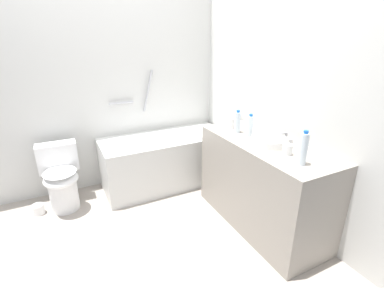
# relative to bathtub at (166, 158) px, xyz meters

# --- Properties ---
(ground_plane) EXTENTS (3.76, 3.76, 0.00)m
(ground_plane) POSITION_rel_bathtub_xyz_m (-0.61, -0.88, -0.32)
(ground_plane) COLOR #9E9389
(wall_back_tiled) EXTENTS (3.16, 0.10, 2.31)m
(wall_back_tiled) POSITION_rel_bathtub_xyz_m (-0.61, 0.37, 0.84)
(wall_back_tiled) COLOR silver
(wall_back_tiled) RESTS_ON ground_plane
(wall_right_mirror) EXTENTS (0.10, 2.81, 2.31)m
(wall_right_mirror) POSITION_rel_bathtub_xyz_m (0.82, -0.88, 0.84)
(wall_right_mirror) COLOR silver
(wall_right_mirror) RESTS_ON ground_plane
(bathtub) EXTENTS (1.48, 0.65, 1.33)m
(bathtub) POSITION_rel_bathtub_xyz_m (0.00, 0.00, 0.00)
(bathtub) COLOR silver
(bathtub) RESTS_ON ground_plane
(toilet) EXTENTS (0.39, 0.49, 0.68)m
(toilet) POSITION_rel_bathtub_xyz_m (-1.16, -0.01, 0.02)
(toilet) COLOR white
(toilet) RESTS_ON ground_plane
(vanity_counter) EXTENTS (0.55, 1.32, 0.83)m
(vanity_counter) POSITION_rel_bathtub_xyz_m (0.50, -1.14, 0.10)
(vanity_counter) COLOR gray
(vanity_counter) RESTS_ON ground_plane
(sink_basin) EXTENTS (0.30, 0.30, 0.06)m
(sink_basin) POSITION_rel_bathtub_xyz_m (0.49, -1.19, 0.54)
(sink_basin) COLOR white
(sink_basin) RESTS_ON vanity_counter
(sink_faucet) EXTENTS (0.13, 0.15, 0.09)m
(sink_faucet) POSITION_rel_bathtub_xyz_m (0.66, -1.19, 0.55)
(sink_faucet) COLOR #ADADB2
(sink_faucet) RESTS_ON vanity_counter
(water_bottle_0) EXTENTS (0.06, 0.06, 0.21)m
(water_bottle_0) POSITION_rel_bathtub_xyz_m (0.47, -0.94, 0.61)
(water_bottle_0) COLOR silver
(water_bottle_0) RESTS_ON vanity_counter
(water_bottle_1) EXTENTS (0.06, 0.06, 0.26)m
(water_bottle_1) POSITION_rel_bathtub_xyz_m (0.42, -1.60, 0.63)
(water_bottle_1) COLOR silver
(water_bottle_1) RESTS_ON vanity_counter
(water_bottle_2) EXTENTS (0.06, 0.06, 0.22)m
(water_bottle_2) POSITION_rel_bathtub_xyz_m (0.43, -0.81, 0.61)
(water_bottle_2) COLOR silver
(water_bottle_2) RESTS_ON vanity_counter
(drinking_glass_0) EXTENTS (0.08, 0.08, 0.10)m
(drinking_glass_0) POSITION_rel_bathtub_xyz_m (0.46, -0.65, 0.56)
(drinking_glass_0) COLOR white
(drinking_glass_0) RESTS_ON vanity_counter
(drinking_glass_1) EXTENTS (0.08, 0.08, 0.08)m
(drinking_glass_1) POSITION_rel_bathtub_xyz_m (0.46, -1.42, 0.55)
(drinking_glass_1) COLOR white
(drinking_glass_1) RESTS_ON vanity_counter
(toilet_paper_roll) EXTENTS (0.11, 0.11, 0.10)m
(toilet_paper_roll) POSITION_rel_bathtub_xyz_m (-1.41, -0.03, -0.27)
(toilet_paper_roll) COLOR white
(toilet_paper_roll) RESTS_ON ground_plane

